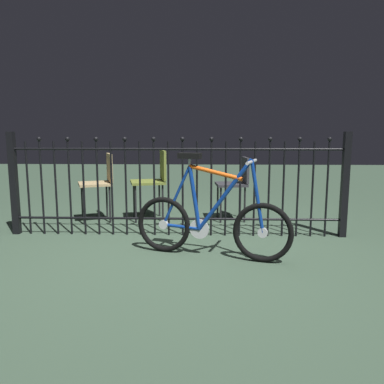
{
  "coord_description": "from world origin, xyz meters",
  "views": [
    {
      "loc": [
        0.3,
        -3.32,
        1.1
      ],
      "look_at": [
        0.18,
        0.21,
        0.55
      ],
      "focal_mm": 35.77,
      "sensor_mm": 36.0,
      "label": 1
    }
  ],
  "objects_px": {
    "chair_charcoal": "(237,181)",
    "chair_olive": "(154,177)",
    "chair_tan": "(101,179)",
    "bicycle": "(211,222)"
  },
  "relations": [
    {
      "from": "chair_charcoal",
      "to": "chair_olive",
      "type": "xyz_separation_m",
      "value": [
        -1.04,
        0.01,
        0.04
      ]
    },
    {
      "from": "chair_olive",
      "to": "chair_tan",
      "type": "relative_size",
      "value": 1.04
    },
    {
      "from": "bicycle",
      "to": "chair_charcoal",
      "type": "bearing_deg",
      "value": 76.86
    },
    {
      "from": "chair_charcoal",
      "to": "chair_olive",
      "type": "distance_m",
      "value": 1.04
    },
    {
      "from": "bicycle",
      "to": "chair_tan",
      "type": "height_order",
      "value": "bicycle"
    },
    {
      "from": "bicycle",
      "to": "chair_tan",
      "type": "relative_size",
      "value": 1.64
    },
    {
      "from": "chair_charcoal",
      "to": "chair_olive",
      "type": "height_order",
      "value": "chair_olive"
    },
    {
      "from": "chair_charcoal",
      "to": "chair_tan",
      "type": "xyz_separation_m",
      "value": [
        -1.69,
        -0.1,
        0.03
      ]
    },
    {
      "from": "chair_charcoal",
      "to": "chair_olive",
      "type": "relative_size",
      "value": 0.91
    },
    {
      "from": "chair_tan",
      "to": "chair_charcoal",
      "type": "bearing_deg",
      "value": 3.27
    }
  ]
}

